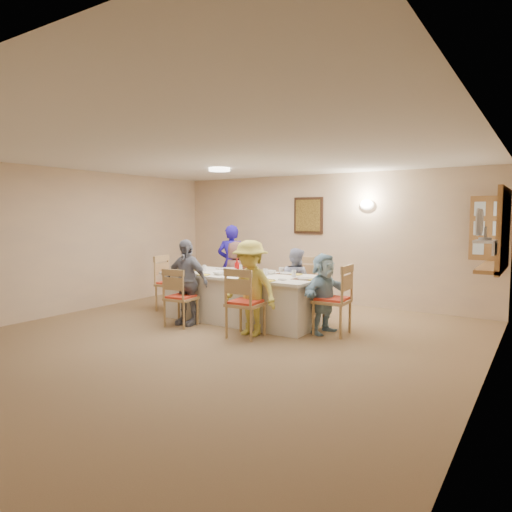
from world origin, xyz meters
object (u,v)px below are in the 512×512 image
Objects in this scene: dining_table at (243,297)px; chair_left_end at (172,283)px; serving_hatch at (504,230)px; chair_front_right at (246,302)px; chair_back_right at (299,287)px; diner_front_right at (250,288)px; chair_front_left at (181,297)px; chair_back_left at (240,283)px; caregiver at (232,264)px; diner_back_right at (295,283)px; diner_right_end at (324,293)px; diner_front_left at (186,282)px; desk_fan at (483,228)px; condiment_ketchup at (237,266)px; diner_back_left at (237,275)px; chair_right_end at (332,299)px.

chair_left_end is (-1.55, 0.00, 0.11)m from dining_table.
chair_front_right is (-2.98, -1.93, -1.01)m from serving_hatch.
diner_front_right is (0.00, -1.48, 0.17)m from chair_back_right.
chair_front_left is (-1.20, -1.60, -0.05)m from chair_back_right.
caregiver is at bearing 146.23° from chair_back_left.
chair_back_right is 1.01× the size of chair_left_end.
dining_table is 0.93m from diner_back_right.
diner_right_end is (0.82, -0.80, 0.08)m from chair_back_right.
diner_front_left is (-0.00, -1.48, 0.20)m from chair_back_left.
diner_front_right is at bearing -170.96° from desk_fan.
chair_front_left is 1.91m from diner_back_right.
diner_front_right is 0.99m from condiment_ketchup.
desk_fan reaches higher than chair_back_left.
diner_right_end is at bearing 44.29° from diner_front_right.
chair_left_end is 0.85× the size of diner_right_end.
condiment_ketchup is (0.50, -0.70, 0.27)m from diner_back_left.
diner_front_right reaches higher than dining_table.
caregiver is (-1.65, 0.47, 0.18)m from diner_back_right.
serving_hatch is 4.32m from chair_back_left.
chair_right_end is 0.87× the size of diner_back_right.
diner_front_left is (-1.20, 0.12, 0.17)m from chair_front_right.
chair_left_end reaches higher than chair_front_left.
condiment_ketchup is (-3.68, -1.14, -0.62)m from serving_hatch.
diner_right_end is (0.82, 0.80, 0.09)m from chair_front_right.
condiment_ketchup is (1.45, -0.02, 0.39)m from chair_left_end.
diner_right_end is 0.76× the size of caregiver.
diner_front_left is at bearing -10.29° from chair_front_right.
diner_back_right is 0.76× the size of caregiver.
condiment_ketchup is (-0.70, 0.66, 0.21)m from diner_front_right.
chair_back_left is at bearing -113.03° from chair_right_end.
caregiver reaches higher than chair_back_right.
condiment_ketchup is (-0.70, -0.70, 0.30)m from diner_back_right.
chair_back_right is 1.49m from diner_front_right.
diner_front_right reaches higher than chair_front_left.
diner_right_end is at bearing 173.81° from desk_fan.
diner_back_right is at bearing 138.91° from caregiver.
diner_front_left is (-4.07, -0.46, -0.88)m from desk_fan.
chair_right_end is 0.87× the size of diner_right_end.
chair_back_left is at bearing 79.62° from diner_right_end.
chair_front_right is at bearing -93.51° from chair_back_right.
desk_fan is 3.23m from chair_back_right.
chair_back_right reaches higher than dining_table.
desk_fan is at bearing -173.22° from chair_front_right.
condiment_ketchup reaches higher than chair_front_left.
serving_hatch is 1.52× the size of chair_left_end.
diner_front_right is 0.89× the size of caregiver.
diner_back_right is at bearing -176.47° from diner_back_left.
chair_front_right is 0.65× the size of caregiver.
dining_table is 2.26× the size of diner_right_end.
diner_front_right is (1.20, 0.00, 0.01)m from diner_front_left.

